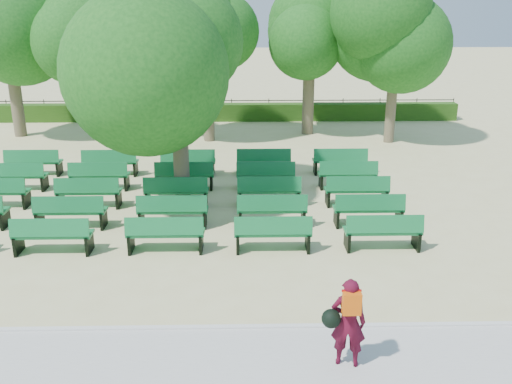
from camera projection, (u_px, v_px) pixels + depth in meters
ground at (190, 216)px, 17.20m from camera, size 120.00×120.00×0.00m
paving at (153, 365)px, 10.19m from camera, size 30.00×2.20×0.06m
curb at (162, 329)px, 11.27m from camera, size 30.00×0.12×0.10m
hedge at (213, 112)px, 30.29m from camera, size 26.00×0.70×0.90m
fence at (213, 119)px, 30.81m from camera, size 26.00×0.10×1.02m
tree_line at (209, 138)px, 26.65m from camera, size 21.80×6.80×7.04m
bench_array at (179, 203)px, 18.03m from camera, size 2.02×0.70×1.26m
tree_among at (177, 65)px, 16.71m from camera, size 4.70×4.70×6.52m
person at (347, 321)px, 9.91m from camera, size 0.82×0.53×1.68m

